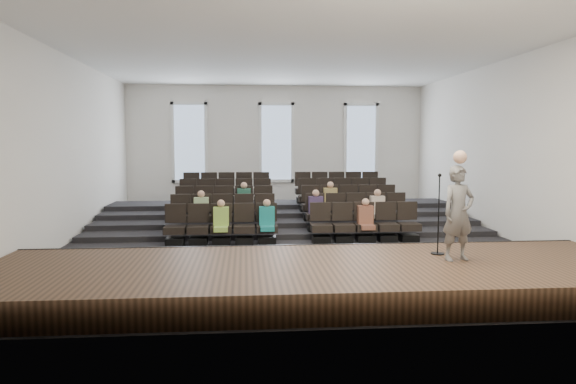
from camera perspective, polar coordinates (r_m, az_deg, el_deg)
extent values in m
plane|color=black|center=(14.30, 0.46, -5.28)|extent=(14.00, 14.00, 0.00)
cube|color=white|center=(14.26, 0.48, 14.93)|extent=(12.00, 14.00, 0.02)
cube|color=white|center=(21.06, -1.31, 4.96)|extent=(12.00, 0.04, 5.00)
cube|color=white|center=(7.10, 5.75, 4.25)|extent=(12.00, 0.04, 5.00)
cube|color=white|center=(14.77, -23.55, 4.38)|extent=(0.04, 14.00, 5.00)
cube|color=white|center=(15.80, 22.84, 4.43)|extent=(0.04, 14.00, 5.00)
cube|color=#4F3422|center=(9.30, 3.41, -9.51)|extent=(11.80, 3.60, 0.50)
cube|color=black|center=(11.01, 2.08, -7.17)|extent=(11.80, 0.06, 0.52)
cube|color=black|center=(16.57, -0.28, -3.55)|extent=(11.80, 4.80, 0.15)
cube|color=black|center=(17.08, -0.43, -3.03)|extent=(11.80, 3.75, 0.30)
cube|color=black|center=(17.59, -0.56, -2.54)|extent=(11.80, 2.70, 0.45)
cube|color=black|center=(18.10, -0.68, -2.08)|extent=(11.80, 1.65, 0.60)
cube|color=black|center=(13.76, -12.43, -5.40)|extent=(0.47, 0.43, 0.20)
cube|color=black|center=(13.70, -12.46, -4.13)|extent=(0.55, 0.50, 0.19)
cube|color=black|center=(13.85, -12.38, -2.31)|extent=(0.55, 0.08, 0.50)
cube|color=black|center=(13.69, -9.93, -5.41)|extent=(0.47, 0.43, 0.20)
cube|color=black|center=(13.63, -9.95, -4.13)|extent=(0.55, 0.50, 0.19)
cube|color=black|center=(13.78, -9.90, -2.31)|extent=(0.55, 0.08, 0.50)
cube|color=black|center=(13.65, -7.41, -5.41)|extent=(0.47, 0.43, 0.20)
cube|color=black|center=(13.59, -7.43, -4.12)|extent=(0.55, 0.50, 0.19)
cube|color=black|center=(13.74, -7.41, -2.29)|extent=(0.55, 0.08, 0.50)
cube|color=black|center=(13.63, -4.88, -5.39)|extent=(0.47, 0.43, 0.20)
cube|color=black|center=(13.58, -4.89, -4.11)|extent=(0.55, 0.50, 0.19)
cube|color=black|center=(13.73, -4.90, -2.28)|extent=(0.55, 0.08, 0.50)
cube|color=black|center=(13.65, -2.35, -5.37)|extent=(0.47, 0.43, 0.20)
cube|color=black|center=(13.59, -2.35, -4.08)|extent=(0.55, 0.50, 0.19)
cube|color=black|center=(13.74, -2.40, -2.25)|extent=(0.55, 0.08, 0.50)
cube|color=black|center=(13.78, 3.71, -5.27)|extent=(0.47, 0.43, 0.20)
cube|color=black|center=(13.73, 3.72, -3.99)|extent=(0.55, 0.50, 0.19)
cube|color=black|center=(13.88, 3.60, -2.18)|extent=(0.55, 0.08, 0.50)
cube|color=black|center=(13.89, 6.17, -5.21)|extent=(0.47, 0.43, 0.20)
cube|color=black|center=(13.83, 6.18, -3.95)|extent=(0.55, 0.50, 0.19)
cube|color=black|center=(13.98, 6.03, -2.15)|extent=(0.55, 0.08, 0.50)
cube|color=black|center=(14.01, 8.59, -5.14)|extent=(0.47, 0.43, 0.20)
cube|color=black|center=(13.96, 8.60, -3.89)|extent=(0.55, 0.50, 0.19)
cube|color=black|center=(14.10, 8.43, -2.11)|extent=(0.55, 0.08, 0.50)
cube|color=black|center=(14.16, 10.96, -5.07)|extent=(0.47, 0.43, 0.20)
cube|color=black|center=(14.11, 10.98, -3.83)|extent=(0.55, 0.50, 0.19)
cube|color=black|center=(14.25, 10.78, -2.07)|extent=(0.55, 0.08, 0.50)
cube|color=black|center=(14.34, 13.27, -4.99)|extent=(0.47, 0.43, 0.20)
cube|color=black|center=(14.28, 13.30, -3.76)|extent=(0.55, 0.50, 0.19)
cube|color=black|center=(14.42, 13.08, -2.03)|extent=(0.55, 0.08, 0.50)
cube|color=black|center=(14.75, -11.91, -4.08)|extent=(0.47, 0.43, 0.20)
cube|color=black|center=(14.71, -11.93, -2.89)|extent=(0.55, 0.50, 0.19)
cube|color=black|center=(14.86, -11.86, -1.21)|extent=(0.55, 0.08, 0.50)
cube|color=black|center=(14.69, -9.58, -4.08)|extent=(0.47, 0.43, 0.20)
cube|color=black|center=(14.65, -9.60, -2.88)|extent=(0.55, 0.50, 0.19)
cube|color=black|center=(14.80, -9.56, -1.19)|extent=(0.55, 0.08, 0.50)
cube|color=black|center=(14.66, -7.24, -4.07)|extent=(0.47, 0.43, 0.20)
cube|color=black|center=(14.61, -7.25, -2.87)|extent=(0.55, 0.50, 0.19)
cube|color=black|center=(14.76, -7.24, -1.18)|extent=(0.55, 0.08, 0.50)
cube|color=black|center=(14.64, -4.89, -4.05)|extent=(0.47, 0.43, 0.20)
cube|color=black|center=(14.59, -4.89, -2.85)|extent=(0.55, 0.50, 0.19)
cube|color=black|center=(14.75, -4.91, -1.16)|extent=(0.55, 0.08, 0.50)
cube|color=black|center=(14.65, -2.53, -4.03)|extent=(0.47, 0.43, 0.20)
cube|color=black|center=(14.61, -2.54, -2.83)|extent=(0.55, 0.50, 0.19)
cube|color=black|center=(14.76, -2.58, -1.14)|extent=(0.55, 0.08, 0.50)
cube|color=black|center=(14.78, 3.11, -3.95)|extent=(0.47, 0.43, 0.20)
cube|color=black|center=(14.74, 3.11, -2.76)|extent=(0.55, 0.50, 0.19)
cube|color=black|center=(14.89, 3.01, -1.09)|extent=(0.55, 0.08, 0.50)
cube|color=black|center=(14.88, 5.40, -3.91)|extent=(0.47, 0.43, 0.20)
cube|color=black|center=(14.83, 5.41, -2.73)|extent=(0.55, 0.50, 0.19)
cube|color=black|center=(14.98, 5.28, -1.06)|extent=(0.55, 0.08, 0.50)
cube|color=black|center=(14.99, 7.66, -3.86)|extent=(0.47, 0.43, 0.20)
cube|color=black|center=(14.95, 7.68, -2.69)|extent=(0.55, 0.50, 0.19)
cube|color=black|center=(15.10, 7.52, -1.04)|extent=(0.55, 0.08, 0.50)
cube|color=black|center=(15.13, 9.89, -3.81)|extent=(0.47, 0.43, 0.20)
cube|color=black|center=(15.09, 9.90, -2.64)|extent=(0.55, 0.50, 0.19)
cube|color=black|center=(15.24, 9.73, -1.01)|extent=(0.55, 0.08, 0.50)
cube|color=black|center=(15.30, 12.06, -3.75)|extent=(0.47, 0.43, 0.20)
cube|color=black|center=(15.25, 12.09, -2.60)|extent=(0.55, 0.50, 0.19)
cube|color=black|center=(15.40, 11.89, -0.98)|extent=(0.55, 0.08, 0.50)
cube|color=black|center=(15.76, -11.45, -2.92)|extent=(0.47, 0.42, 0.20)
cube|color=black|center=(15.72, -11.48, -1.80)|extent=(0.55, 0.50, 0.19)
cube|color=black|center=(15.88, -11.42, -0.24)|extent=(0.55, 0.08, 0.50)
cube|color=black|center=(15.70, -9.28, -2.91)|extent=(0.47, 0.42, 0.20)
cube|color=black|center=(15.66, -9.29, -1.79)|extent=(0.55, 0.50, 0.19)
cube|color=black|center=(15.83, -9.26, -0.22)|extent=(0.55, 0.08, 0.50)
cube|color=black|center=(15.67, -7.09, -2.90)|extent=(0.47, 0.42, 0.20)
cube|color=black|center=(15.63, -7.10, -1.78)|extent=(0.55, 0.50, 0.19)
cube|color=black|center=(15.79, -7.09, -0.21)|extent=(0.55, 0.08, 0.50)
cube|color=black|center=(15.66, -4.89, -2.89)|extent=(0.47, 0.42, 0.20)
cube|color=black|center=(15.62, -4.90, -1.76)|extent=(0.55, 0.50, 0.19)
cube|color=black|center=(15.78, -4.91, -0.19)|extent=(0.55, 0.08, 0.50)
cube|color=black|center=(15.67, -2.69, -2.87)|extent=(0.47, 0.42, 0.20)
cube|color=black|center=(15.63, -2.70, -1.74)|extent=(0.55, 0.50, 0.19)
cube|color=black|center=(15.79, -2.73, -0.17)|extent=(0.55, 0.08, 0.50)
cube|color=black|center=(15.79, 2.58, -2.80)|extent=(0.47, 0.42, 0.20)
cube|color=black|center=(15.75, 2.59, -1.69)|extent=(0.55, 0.50, 0.19)
cube|color=black|center=(15.91, 2.49, -0.13)|extent=(0.55, 0.08, 0.50)
cube|color=black|center=(15.88, 4.73, -2.77)|extent=(0.47, 0.42, 0.20)
cube|color=black|center=(15.84, 4.74, -1.66)|extent=(0.55, 0.50, 0.19)
cube|color=black|center=(16.00, 4.63, -0.11)|extent=(0.55, 0.08, 0.50)
cube|color=black|center=(15.99, 6.85, -2.74)|extent=(0.47, 0.42, 0.20)
cube|color=black|center=(15.95, 6.87, -1.63)|extent=(0.55, 0.50, 0.19)
cube|color=black|center=(16.11, 6.73, -0.10)|extent=(0.55, 0.08, 0.50)
cube|color=black|center=(16.12, 8.95, -2.70)|extent=(0.47, 0.42, 0.20)
cube|color=black|center=(16.08, 8.96, -1.60)|extent=(0.55, 0.50, 0.19)
cube|color=black|center=(16.24, 8.81, -0.08)|extent=(0.55, 0.08, 0.50)
cube|color=black|center=(16.27, 11.00, -2.66)|extent=(0.47, 0.42, 0.20)
cube|color=black|center=(16.23, 11.02, -1.57)|extent=(0.55, 0.50, 0.19)
cube|color=black|center=(16.39, 10.84, -0.06)|extent=(0.55, 0.08, 0.50)
cube|color=black|center=(16.78, -11.05, -1.90)|extent=(0.47, 0.42, 0.20)
cube|color=black|center=(16.74, -11.07, -0.85)|extent=(0.55, 0.50, 0.19)
cube|color=black|center=(16.91, -11.02, 0.61)|extent=(0.55, 0.08, 0.50)
cube|color=black|center=(16.72, -9.01, -1.89)|extent=(0.47, 0.42, 0.20)
cube|color=black|center=(16.69, -9.02, -0.83)|extent=(0.55, 0.50, 0.19)
cube|color=black|center=(16.86, -8.99, 0.63)|extent=(0.55, 0.08, 0.50)
cube|color=black|center=(16.69, -6.95, -1.88)|extent=(0.47, 0.42, 0.20)
cube|color=black|center=(16.65, -6.97, -0.82)|extent=(0.55, 0.50, 0.19)
cube|color=black|center=(16.82, -6.96, 0.64)|extent=(0.55, 0.08, 0.50)
cube|color=black|center=(16.68, -4.89, -1.86)|extent=(0.47, 0.42, 0.20)
cube|color=black|center=(16.64, -4.90, -0.80)|extent=(0.55, 0.50, 0.19)
cube|color=black|center=(16.81, -4.91, 0.66)|extent=(0.55, 0.08, 0.50)
cube|color=black|center=(16.69, -2.83, -1.85)|extent=(0.47, 0.42, 0.20)
cube|color=black|center=(16.65, -2.84, -0.79)|extent=(0.55, 0.50, 0.19)
cube|color=black|center=(16.82, -2.87, 0.68)|extent=(0.55, 0.08, 0.50)
cube|color=black|center=(16.80, 2.12, -1.79)|extent=(0.47, 0.42, 0.20)
cube|color=black|center=(16.76, 2.12, -0.74)|extent=(0.55, 0.50, 0.19)
cube|color=black|center=(16.93, 2.04, 0.71)|extent=(0.55, 0.08, 0.50)
cube|color=black|center=(16.88, 4.14, -1.77)|extent=(0.47, 0.42, 0.20)
cube|color=black|center=(16.85, 4.15, -0.72)|extent=(0.55, 0.50, 0.19)
cube|color=black|center=(17.02, 4.05, 0.72)|extent=(0.55, 0.08, 0.50)
cube|color=black|center=(16.99, 6.14, -1.74)|extent=(0.47, 0.42, 0.20)
cube|color=black|center=(16.95, 6.15, -0.70)|extent=(0.55, 0.50, 0.19)
cube|color=black|center=(17.12, 6.03, 0.73)|extent=(0.55, 0.08, 0.50)
cube|color=black|center=(17.11, 8.12, -1.72)|extent=(0.47, 0.42, 0.20)
cube|color=black|center=(17.08, 8.13, -0.68)|extent=(0.55, 0.50, 0.19)
cube|color=black|center=(17.24, 7.99, 0.74)|extent=(0.55, 0.08, 0.50)
cube|color=black|center=(17.26, 10.06, -1.69)|extent=(0.47, 0.42, 0.20)
cube|color=black|center=(17.22, 10.08, -0.66)|extent=(0.55, 0.50, 0.19)
cube|color=black|center=(17.39, 9.92, 0.75)|extent=(0.55, 0.08, 0.50)
cube|color=black|center=(17.80, -10.70, -1.00)|extent=(0.47, 0.42, 0.20)
cube|color=black|center=(17.77, -10.72, 0.00)|extent=(0.55, 0.50, 0.19)
cube|color=black|center=(17.94, -10.67, 1.36)|extent=(0.55, 0.08, 0.50)
cube|color=black|center=(17.74, -8.77, -0.99)|extent=(0.47, 0.42, 0.20)
cube|color=black|center=(17.71, -8.79, 0.01)|extent=(0.55, 0.50, 0.19)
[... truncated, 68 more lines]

